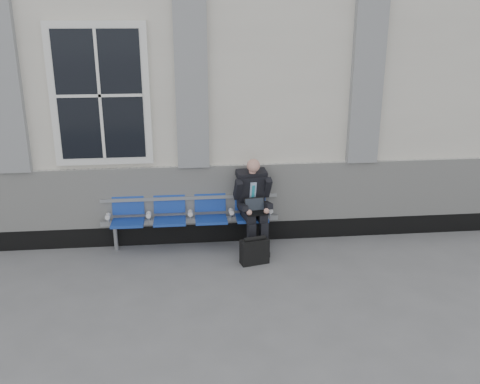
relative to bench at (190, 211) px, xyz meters
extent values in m
plane|color=slate|center=(-1.53, -1.32, -0.55)|extent=(70.00, 70.00, 0.00)
cube|color=silver|center=(-1.53, 2.18, 1.55)|extent=(14.00, 4.00, 4.20)
cube|color=black|center=(-1.53, 0.15, -0.40)|extent=(14.00, 0.10, 0.30)
cube|color=silver|center=(-1.53, 0.14, 0.20)|extent=(14.00, 0.08, 0.90)
cube|color=gray|center=(-2.43, 0.12, 1.85)|extent=(0.45, 0.14, 2.40)
cube|color=gray|center=(0.07, 0.12, 1.85)|extent=(0.45, 0.14, 2.40)
cube|color=gray|center=(2.57, 0.12, 1.85)|extent=(0.45, 0.14, 2.40)
cube|color=white|center=(-1.18, 0.14, 1.70)|extent=(1.35, 0.10, 1.95)
cube|color=black|center=(-1.18, 0.09, 1.70)|extent=(1.15, 0.02, 1.75)
cube|color=#9EA0A3|center=(0.00, -0.02, -0.13)|extent=(2.60, 0.07, 0.07)
cube|color=#9EA0A3|center=(0.00, 0.10, 0.18)|extent=(2.60, 0.05, 0.05)
cylinder|color=#9EA0A3|center=(-1.10, -0.02, -0.36)|extent=(0.06, 0.06, 0.39)
cylinder|color=#9EA0A3|center=(1.10, -0.02, -0.36)|extent=(0.06, 0.06, 0.39)
cube|color=#13389E|center=(-0.90, -0.10, -0.10)|extent=(0.46, 0.42, 0.07)
cube|color=#13389E|center=(-0.90, 0.11, 0.16)|extent=(0.46, 0.10, 0.40)
cube|color=#13389E|center=(-0.30, -0.10, -0.10)|extent=(0.46, 0.42, 0.07)
cube|color=#13389E|center=(-0.30, 0.11, 0.16)|extent=(0.46, 0.10, 0.40)
cube|color=#13389E|center=(0.30, -0.10, -0.10)|extent=(0.46, 0.42, 0.07)
cube|color=#13389E|center=(0.30, 0.11, 0.16)|extent=(0.46, 0.10, 0.40)
cube|color=#13389E|center=(0.90, -0.10, -0.10)|extent=(0.46, 0.42, 0.07)
cube|color=#13389E|center=(0.90, 0.11, 0.16)|extent=(0.46, 0.10, 0.40)
cylinder|color=white|center=(-1.18, -0.07, 0.00)|extent=(0.07, 0.12, 0.07)
cylinder|color=white|center=(-0.60, -0.07, 0.00)|extent=(0.07, 0.12, 0.07)
cylinder|color=white|center=(0.00, -0.07, 0.00)|extent=(0.07, 0.12, 0.07)
cylinder|color=white|center=(0.60, -0.07, 0.00)|extent=(0.07, 0.12, 0.07)
cylinder|color=white|center=(1.18, -0.07, 0.00)|extent=(0.07, 0.12, 0.07)
cube|color=black|center=(0.87, -0.45, -0.51)|extent=(0.13, 0.25, 0.08)
cube|color=black|center=(1.05, -0.42, -0.51)|extent=(0.13, 0.25, 0.08)
cube|color=black|center=(0.86, -0.40, -0.31)|extent=(0.12, 0.13, 0.47)
cube|color=black|center=(1.04, -0.37, -0.31)|extent=(0.12, 0.13, 0.47)
cube|color=black|center=(0.83, -0.20, -0.02)|extent=(0.18, 0.42, 0.13)
cube|color=black|center=(1.01, -0.17, -0.02)|extent=(0.18, 0.42, 0.13)
cube|color=black|center=(0.90, -0.01, 0.28)|extent=(0.42, 0.36, 0.57)
cube|color=silver|center=(0.91, -0.11, 0.30)|extent=(0.10, 0.10, 0.32)
cube|color=#28A5BD|center=(0.91, -0.12, 0.28)|extent=(0.05, 0.08, 0.27)
cube|color=black|center=(0.90, -0.03, 0.55)|extent=(0.46, 0.27, 0.13)
cylinder|color=#DD9D8A|center=(0.91, -0.08, 0.62)|extent=(0.10, 0.10, 0.09)
sphere|color=#DD9D8A|center=(0.92, -0.13, 0.71)|extent=(0.19, 0.19, 0.19)
cube|color=black|center=(0.69, -0.13, 0.35)|extent=(0.13, 0.27, 0.34)
cube|color=black|center=(1.13, -0.06, 0.35)|extent=(0.13, 0.27, 0.34)
cube|color=black|center=(0.75, -0.28, 0.14)|extent=(0.12, 0.29, 0.13)
cube|color=black|center=(1.11, -0.23, 0.14)|extent=(0.12, 0.29, 0.13)
sphere|color=#DD9D8A|center=(0.82, -0.40, 0.10)|extent=(0.08, 0.08, 0.08)
sphere|color=#DD9D8A|center=(1.08, -0.37, 0.10)|extent=(0.08, 0.08, 0.08)
cube|color=black|center=(0.94, -0.31, 0.05)|extent=(0.33, 0.25, 0.02)
cube|color=black|center=(0.93, -0.21, 0.15)|extent=(0.31, 0.12, 0.19)
cube|color=black|center=(0.93, -0.21, 0.15)|extent=(0.28, 0.10, 0.16)
cube|color=black|center=(0.87, -0.68, -0.38)|extent=(0.42, 0.25, 0.35)
cylinder|color=black|center=(0.87, -0.68, -0.18)|extent=(0.31, 0.13, 0.06)
camera|label=1|loc=(-0.05, -7.38, 2.77)|focal=40.00mm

